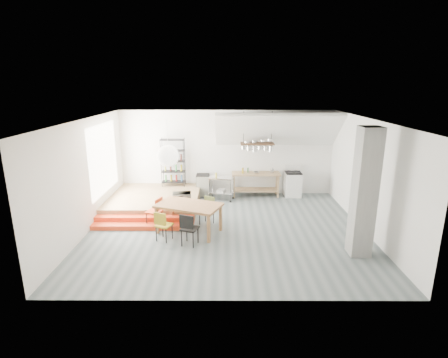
{
  "coord_description": "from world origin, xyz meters",
  "views": [
    {
      "loc": [
        -0.05,
        -9.52,
        4.15
      ],
      "look_at": [
        -0.09,
        0.8,
        1.31
      ],
      "focal_mm": 28.0,
      "sensor_mm": 36.0,
      "label": 1
    }
  ],
  "objects_px": {
    "rolling_cart": "(221,185)",
    "dining_table": "(189,207)",
    "stove": "(293,184)",
    "mini_fridge": "(203,185)"
  },
  "relations": [
    {
      "from": "dining_table",
      "to": "mini_fridge",
      "type": "xyz_separation_m",
      "value": [
        0.19,
        3.4,
        -0.34
      ]
    },
    {
      "from": "mini_fridge",
      "to": "dining_table",
      "type": "bearing_deg",
      "value": -93.13
    },
    {
      "from": "stove",
      "to": "mini_fridge",
      "type": "height_order",
      "value": "stove"
    },
    {
      "from": "rolling_cart",
      "to": "stove",
      "type": "bearing_deg",
      "value": 23.94
    },
    {
      "from": "dining_table",
      "to": "rolling_cart",
      "type": "relative_size",
      "value": 2.1
    },
    {
      "from": "dining_table",
      "to": "rolling_cart",
      "type": "height_order",
      "value": "rolling_cart"
    },
    {
      "from": "rolling_cart",
      "to": "dining_table",
      "type": "bearing_deg",
      "value": -92.64
    },
    {
      "from": "dining_table",
      "to": "stove",
      "type": "bearing_deg",
      "value": 64.48
    },
    {
      "from": "stove",
      "to": "dining_table",
      "type": "bearing_deg",
      "value": -136.9
    },
    {
      "from": "rolling_cart",
      "to": "mini_fridge",
      "type": "relative_size",
      "value": 1.16
    }
  ]
}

